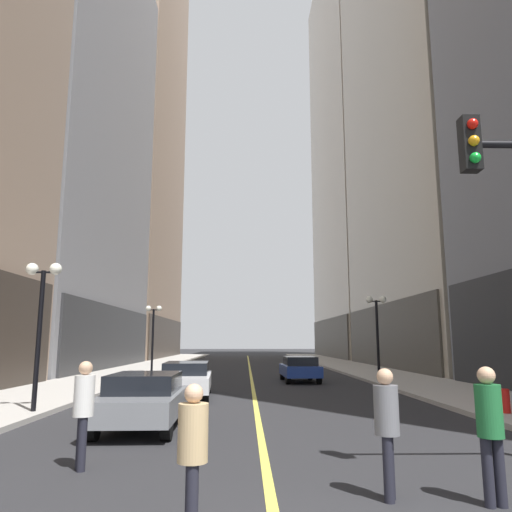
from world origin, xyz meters
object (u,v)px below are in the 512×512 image
object	(u,v)px
fire_hydrant_right	(505,404)
pedestrian_in_white_shirt	(84,405)
pedestrian_in_grey_suit	(387,422)
pedestrian_in_tan_trench	(193,447)
car_white	(186,378)
street_lamp_right_mid	(377,319)
street_lamp_left_far	(153,324)
car_grey	(143,399)
car_blue	(300,368)
street_lamp_left_near	(41,302)
pedestrian_in_green_parka	(490,423)

from	to	relation	value
fire_hydrant_right	pedestrian_in_white_shirt	bearing A→B (deg)	-151.99
pedestrian_in_grey_suit	pedestrian_in_tan_trench	world-z (taller)	pedestrian_in_grey_suit
pedestrian_in_grey_suit	pedestrian_in_tan_trench	size ratio (longest dim) A/B	1.06
pedestrian_in_tan_trench	fire_hydrant_right	distance (m)	11.39
car_white	street_lamp_right_mid	size ratio (longest dim) A/B	1.06
fire_hydrant_right	pedestrian_in_grey_suit	bearing A→B (deg)	-127.17
street_lamp_left_far	car_white	bearing A→B (deg)	-73.92
pedestrian_in_grey_suit	fire_hydrant_right	size ratio (longest dim) A/B	2.18
car_white	pedestrian_in_white_shirt	world-z (taller)	pedestrian_in_white_shirt
pedestrian_in_grey_suit	street_lamp_right_mid	distance (m)	18.89
car_grey	car_blue	xyz separation A→B (m)	(5.40, 13.94, 0.00)
car_blue	pedestrian_in_tan_trench	xyz separation A→B (m)	(-3.47, -20.73, 0.24)
fire_hydrant_right	street_lamp_left_far	bearing A→B (deg)	125.83
car_grey	fire_hydrant_right	bearing A→B (deg)	8.48
pedestrian_in_white_shirt	street_lamp_right_mid	xyz separation A→B (m)	(9.50, 16.46, 2.21)
street_lamp_left_far	street_lamp_right_mid	size ratio (longest dim) A/B	1.00
car_white	street_lamp_left_far	world-z (taller)	street_lamp_left_far
car_grey	pedestrian_in_white_shirt	distance (m)	3.88
street_lamp_left_far	pedestrian_in_white_shirt	bearing A→B (deg)	-82.08
pedestrian_in_white_shirt	street_lamp_right_mid	bearing A→B (deg)	60.01
car_blue	car_white	bearing A→B (deg)	-125.67
pedestrian_in_tan_trench	street_lamp_left_near	world-z (taller)	street_lamp_left_near
pedestrian_in_grey_suit	street_lamp_right_mid	bearing A→B (deg)	75.17
car_grey	pedestrian_in_green_parka	world-z (taller)	pedestrian_in_green_parka
car_grey	car_white	size ratio (longest dim) A/B	0.86
fire_hydrant_right	street_lamp_right_mid	bearing A→B (deg)	92.57
street_lamp_right_mid	street_lamp_left_far	bearing A→B (deg)	150.37
car_grey	street_lamp_right_mid	world-z (taller)	street_lamp_right_mid
pedestrian_in_white_shirt	pedestrian_in_grey_suit	bearing A→B (deg)	-19.58
pedestrian_in_green_parka	fire_hydrant_right	xyz separation A→B (m)	(4.00, 7.28, -0.64)
pedestrian_in_white_shirt	pedestrian_in_green_parka	bearing A→B (deg)	-18.11
car_grey	pedestrian_in_green_parka	size ratio (longest dim) A/B	2.27
car_white	fire_hydrant_right	distance (m)	10.90
car_blue	street_lamp_left_far	world-z (taller)	street_lamp_left_far
car_blue	street_lamp_left_near	bearing A→B (deg)	-127.00
pedestrian_in_white_shirt	street_lamp_left_far	bearing A→B (deg)	97.92
pedestrian_in_grey_suit	street_lamp_left_far	size ratio (longest dim) A/B	0.39
pedestrian_in_white_shirt	street_lamp_left_near	bearing A→B (deg)	119.06
pedestrian_in_tan_trench	street_lamp_right_mid	size ratio (longest dim) A/B	0.37
pedestrian_in_white_shirt	fire_hydrant_right	bearing A→B (deg)	28.01
car_white	street_lamp_left_near	distance (m)	6.53
pedestrian_in_white_shirt	street_lamp_left_near	size ratio (longest dim) A/B	0.40
car_grey	car_white	bearing A→B (deg)	87.89
pedestrian_in_grey_suit	street_lamp_left_far	xyz separation A→B (m)	(-8.00, 25.41, 2.24)
pedestrian_in_grey_suit	street_lamp_left_near	xyz separation A→B (m)	(-8.00, 7.61, 2.24)
pedestrian_in_tan_trench	street_lamp_left_far	bearing A→B (deg)	101.58
pedestrian_in_white_shirt	street_lamp_left_far	size ratio (longest dim) A/B	0.40
car_grey	pedestrian_in_grey_suit	bearing A→B (deg)	-51.08
car_white	car_blue	size ratio (longest dim) A/B	1.13
car_grey	pedestrian_in_tan_trench	world-z (taller)	pedestrian_in_tan_trench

